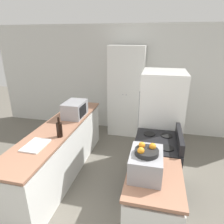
{
  "coord_description": "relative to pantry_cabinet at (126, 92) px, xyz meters",
  "views": [
    {
      "loc": [
        0.75,
        -1.29,
        2.3
      ],
      "look_at": [
        0.0,
        1.96,
        1.05
      ],
      "focal_mm": 32.0,
      "sensor_mm": 36.0,
      "label": 1
    }
  ],
  "objects": [
    {
      "name": "counter_right",
      "position": [
        0.76,
        -2.8,
        -0.63
      ],
      "size": [
        0.6,
        0.81,
        0.91
      ],
      "color": "silver",
      "rests_on": "ground_plane"
    },
    {
      "name": "fruit_bowl",
      "position": [
        0.65,
        -2.78,
        0.13
      ],
      "size": [
        0.25,
        0.25,
        0.1
      ],
      "color": "black",
      "rests_on": "toaster_oven"
    },
    {
      "name": "toaster_oven",
      "position": [
        0.66,
        -2.77,
        -0.03
      ],
      "size": [
        0.35,
        0.46,
        0.26
      ],
      "color": "#939399",
      "rests_on": "counter_right"
    },
    {
      "name": "microwave",
      "position": [
        -0.74,
        -1.38,
        -0.01
      ],
      "size": [
        0.35,
        0.5,
        0.28
      ],
      "color": "#939399",
      "rests_on": "counter_left"
    },
    {
      "name": "wall_back",
      "position": [
        -0.04,
        0.28,
        0.23
      ],
      "size": [
        7.0,
        0.06,
        2.6
      ],
      "color": "silver",
      "rests_on": "ground_plane"
    },
    {
      "name": "counter_left",
      "position": [
        -0.84,
        -1.86,
        -0.63
      ],
      "size": [
        0.6,
        2.71,
        0.91
      ],
      "color": "silver",
      "rests_on": "ground_plane"
    },
    {
      "name": "cutting_board",
      "position": [
        -0.84,
        -2.51,
        -0.15
      ],
      "size": [
        0.26,
        0.38,
        0.02
      ],
      "color": "silver",
      "rests_on": "counter_left"
    },
    {
      "name": "pantry_cabinet",
      "position": [
        0.0,
        0.0,
        0.0
      ],
      "size": [
        0.82,
        0.49,
        2.14
      ],
      "color": "white",
      "rests_on": "ground_plane"
    },
    {
      "name": "wine_bottle",
      "position": [
        -0.64,
        -2.19,
        -0.04
      ],
      "size": [
        0.09,
        0.09,
        0.31
      ],
      "color": "black",
      "rests_on": "counter_left"
    },
    {
      "name": "stove",
      "position": [
        0.78,
        -1.99,
        -0.61
      ],
      "size": [
        0.66,
        0.77,
        1.07
      ],
      "color": "black",
      "rests_on": "ground_plane"
    },
    {
      "name": "refrigerator",
      "position": [
        0.82,
        -1.17,
        -0.18
      ],
      "size": [
        0.74,
        0.8,
        1.78
      ],
      "color": "white",
      "rests_on": "ground_plane"
    }
  ]
}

